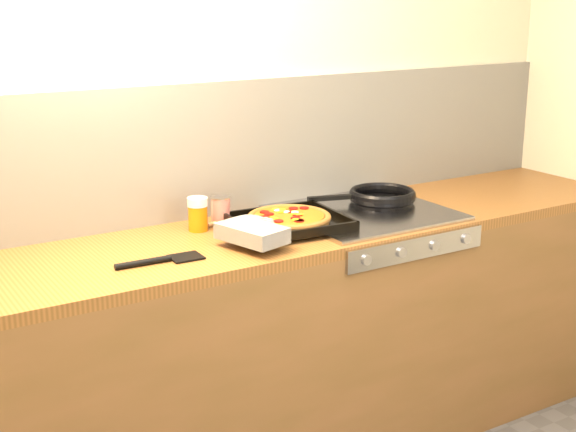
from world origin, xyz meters
TOP-DOWN VIEW (x-y plane):
  - room_shell at (0.00, 1.39)m, footprint 3.20×3.20m
  - counter_run at (0.00, 1.10)m, footprint 3.20×0.62m
  - stovetop at (0.45, 1.10)m, footprint 0.60×0.56m
  - pizza_on_tray at (0.04, 1.05)m, footprint 0.51×0.43m
  - frying_pan at (0.58, 1.16)m, footprint 0.46×0.32m
  - tomato_can at (-0.07, 1.27)m, footprint 0.07×0.07m
  - juice_glass at (-0.18, 1.24)m, footprint 0.09×0.09m
  - wooden_spoon at (0.03, 1.31)m, footprint 0.29×0.13m
  - black_spatula at (-0.42, 0.98)m, footprint 0.28×0.09m

SIDE VIEW (x-z plane):
  - counter_run at x=0.00m, z-range 0.00..0.90m
  - stovetop at x=0.45m, z-range 0.90..0.92m
  - black_spatula at x=-0.42m, z-range 0.90..0.92m
  - wooden_spoon at x=0.03m, z-range 0.90..0.92m
  - frying_pan at x=0.58m, z-range 0.92..0.96m
  - pizza_on_tray at x=0.04m, z-range 0.91..0.97m
  - tomato_can at x=-0.07m, z-range 0.90..1.00m
  - juice_glass at x=-0.18m, z-range 0.90..1.02m
  - room_shell at x=0.00m, z-range -0.45..2.75m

